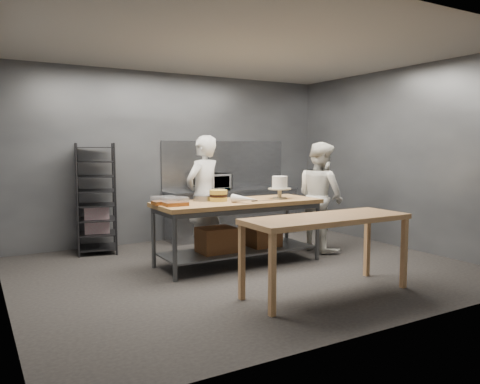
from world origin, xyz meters
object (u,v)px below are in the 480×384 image
object	(u,v)px
chef_behind	(203,196)
chef_right	(320,197)
work_table	(238,225)
microwave	(215,182)
layer_cake	(218,196)
speed_rack	(96,199)
frosted_cake_stand	(280,185)
near_counter	(327,224)

from	to	relation	value
chef_behind	chef_right	xyz separation A→B (m)	(1.81, -0.63, -0.05)
work_table	microwave	bearing A→B (deg)	72.68
chef_right	layer_cake	distance (m)	1.89
speed_rack	frosted_cake_stand	size ratio (longest dim) A/B	5.15
work_table	layer_cake	world-z (taller)	layer_cake
chef_behind	speed_rack	bearing A→B (deg)	-60.11
near_counter	microwave	bearing A→B (deg)	83.86
near_counter	frosted_cake_stand	size ratio (longest dim) A/B	5.88
speed_rack	layer_cake	xyz separation A→B (m)	(1.31, -1.69, 0.14)
work_table	chef_right	world-z (taller)	chef_right
microwave	frosted_cake_stand	xyz separation A→B (m)	(0.09, -1.94, 0.08)
layer_cake	near_counter	bearing A→B (deg)	-75.65
near_counter	speed_rack	size ratio (longest dim) A/B	1.14
near_counter	microwave	world-z (taller)	microwave
chef_behind	chef_right	distance (m)	1.92
near_counter	microwave	size ratio (longest dim) A/B	3.69
near_counter	frosted_cake_stand	xyz separation A→B (m)	(0.48, 1.62, 0.32)
chef_behind	chef_right	world-z (taller)	chef_behind
chef_behind	chef_right	size ratio (longest dim) A/B	1.06
near_counter	speed_rack	distance (m)	3.91
chef_behind	layer_cake	xyz separation A→B (m)	(-0.08, -0.66, 0.07)
microwave	layer_cake	distance (m)	1.96
work_table	chef_behind	xyz separation A→B (m)	(-0.18, 0.76, 0.36)
frosted_cake_stand	layer_cake	distance (m)	0.96
work_table	layer_cake	bearing A→B (deg)	159.66
chef_right	near_counter	bearing A→B (deg)	142.59
near_counter	work_table	bearing A→B (deg)	96.66
microwave	layer_cake	xyz separation A→B (m)	(-0.84, -1.77, -0.05)
microwave	layer_cake	world-z (taller)	microwave
near_counter	frosted_cake_stand	bearing A→B (deg)	73.59
work_table	frosted_cake_stand	bearing A→B (deg)	-6.47
work_table	chef_behind	world-z (taller)	chef_behind
microwave	chef_right	bearing A→B (deg)	-58.91
near_counter	microwave	distance (m)	3.59
work_table	frosted_cake_stand	world-z (taller)	frosted_cake_stand
speed_rack	chef_right	distance (m)	3.61
work_table	microwave	xyz separation A→B (m)	(0.58, 1.86, 0.48)
microwave	work_table	bearing A→B (deg)	-107.32
work_table	frosted_cake_stand	xyz separation A→B (m)	(0.68, -0.08, 0.56)
microwave	frosted_cake_stand	distance (m)	1.95
frosted_cake_stand	speed_rack	bearing A→B (deg)	140.42
speed_rack	chef_right	size ratio (longest dim) A/B	0.99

